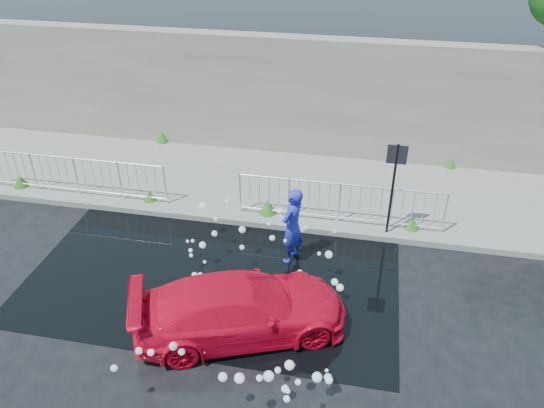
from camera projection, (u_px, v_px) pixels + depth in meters
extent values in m
plane|color=black|center=(179.00, 299.00, 11.03)|extent=(90.00, 90.00, 0.00)
cube|color=slate|center=(238.00, 181.00, 15.15)|extent=(30.00, 4.00, 0.15)
cube|color=slate|center=(219.00, 218.00, 13.49)|extent=(30.00, 0.25, 0.16)
cube|color=#615E51|center=(254.00, 93.00, 16.02)|extent=(30.00, 0.60, 3.50)
cube|color=black|center=(215.00, 272.00, 11.78)|extent=(8.00, 5.00, 0.01)
cylinder|color=black|center=(392.00, 193.00, 12.26)|extent=(0.06, 0.06, 2.50)
cube|color=black|center=(397.00, 155.00, 11.73)|extent=(0.45, 0.04, 0.45)
cylinder|color=silver|center=(165.00, 185.00, 13.70)|extent=(0.05, 0.05, 1.10)
cylinder|color=silver|center=(72.00, 158.00, 13.83)|extent=(5.00, 0.04, 0.04)
cylinder|color=silver|center=(79.00, 190.00, 14.34)|extent=(5.00, 0.04, 0.04)
cylinder|color=silver|center=(240.00, 192.00, 13.37)|extent=(0.05, 0.05, 1.10)
cylinder|color=silver|center=(445.00, 213.00, 12.54)|extent=(0.05, 0.05, 1.10)
cylinder|color=silver|center=(341.00, 184.00, 12.68)|extent=(5.00, 0.04, 0.04)
cylinder|color=silver|center=(338.00, 217.00, 13.18)|extent=(5.00, 0.04, 0.04)
cone|color=#1F4E14|center=(20.00, 181.00, 14.64)|extent=(0.40, 0.40, 0.35)
cone|color=#1F4E14|center=(150.00, 196.00, 14.04)|extent=(0.36, 0.36, 0.26)
cone|color=#1F4E14|center=(268.00, 206.00, 13.48)|extent=(0.44, 0.44, 0.39)
cone|color=#1F4E14|center=(412.00, 223.00, 12.91)|extent=(0.38, 0.38, 0.30)
cone|color=#1F4E14|center=(162.00, 136.00, 17.09)|extent=(0.42, 0.42, 0.38)
cone|color=#1F4E14|center=(451.00, 163.00, 15.64)|extent=(0.34, 0.34, 0.27)
sphere|color=white|center=(216.00, 219.00, 12.04)|extent=(0.10, 0.10, 0.10)
sphere|color=white|center=(227.00, 201.00, 12.36)|extent=(0.10, 0.10, 0.10)
sphere|color=white|center=(193.00, 241.00, 11.63)|extent=(0.08, 0.08, 0.08)
sphere|color=white|center=(259.00, 289.00, 10.97)|extent=(0.08, 0.08, 0.08)
sphere|color=white|center=(187.00, 241.00, 11.84)|extent=(0.07, 0.07, 0.07)
sphere|color=white|center=(214.00, 234.00, 11.86)|extent=(0.13, 0.13, 0.13)
sphere|color=white|center=(212.00, 276.00, 11.20)|extent=(0.14, 0.14, 0.14)
sphere|color=white|center=(194.00, 275.00, 11.21)|extent=(0.12, 0.12, 0.12)
sphere|color=white|center=(329.00, 255.00, 11.23)|extent=(0.17, 0.17, 0.17)
sphere|color=white|center=(340.00, 288.00, 10.79)|extent=(0.16, 0.16, 0.16)
sphere|color=white|center=(330.00, 290.00, 10.75)|extent=(0.12, 0.12, 0.12)
sphere|color=white|center=(280.00, 211.00, 12.24)|extent=(0.14, 0.14, 0.14)
sphere|color=white|center=(274.00, 289.00, 11.00)|extent=(0.08, 0.08, 0.08)
sphere|color=white|center=(281.00, 216.00, 11.97)|extent=(0.07, 0.07, 0.07)
sphere|color=white|center=(269.00, 224.00, 11.75)|extent=(0.09, 0.09, 0.09)
sphere|color=white|center=(334.00, 232.00, 11.68)|extent=(0.06, 0.06, 0.06)
sphere|color=white|center=(190.00, 250.00, 11.58)|extent=(0.09, 0.09, 0.09)
sphere|color=white|center=(205.00, 262.00, 11.36)|extent=(0.07, 0.07, 0.07)
sphere|color=white|center=(319.00, 254.00, 11.28)|extent=(0.08, 0.08, 0.08)
sphere|color=white|center=(300.00, 273.00, 10.96)|extent=(0.13, 0.13, 0.13)
sphere|color=white|center=(242.00, 230.00, 11.77)|extent=(0.16, 0.16, 0.16)
sphere|color=white|center=(203.00, 206.00, 12.40)|extent=(0.18, 0.18, 0.18)
sphere|color=white|center=(285.00, 241.00, 11.37)|extent=(0.08, 0.08, 0.08)
sphere|color=white|center=(202.00, 245.00, 11.60)|extent=(0.15, 0.15, 0.15)
sphere|color=white|center=(272.00, 238.00, 11.44)|extent=(0.12, 0.12, 0.12)
sphere|color=white|center=(200.00, 276.00, 11.33)|extent=(0.16, 0.16, 0.16)
sphere|color=white|center=(302.00, 229.00, 11.79)|extent=(0.15, 0.15, 0.15)
sphere|color=white|center=(242.00, 247.00, 11.50)|extent=(0.11, 0.11, 0.11)
sphere|color=white|center=(306.00, 227.00, 11.76)|extent=(0.10, 0.10, 0.10)
sphere|color=white|center=(191.00, 255.00, 11.55)|extent=(0.09, 0.09, 0.09)
sphere|color=white|center=(335.00, 282.00, 10.89)|extent=(0.15, 0.15, 0.15)
sphere|color=white|center=(290.00, 290.00, 10.92)|extent=(0.15, 0.15, 0.15)
sphere|color=white|center=(329.00, 380.00, 8.74)|extent=(0.14, 0.14, 0.14)
sphere|color=white|center=(223.00, 377.00, 8.22)|extent=(0.15, 0.15, 0.15)
sphere|color=white|center=(173.00, 346.00, 9.10)|extent=(0.15, 0.15, 0.15)
sphere|color=white|center=(287.00, 399.00, 7.76)|extent=(0.11, 0.11, 0.11)
sphere|color=white|center=(327.00, 370.00, 8.97)|extent=(0.06, 0.06, 0.06)
sphere|color=white|center=(285.00, 389.00, 7.78)|extent=(0.11, 0.11, 0.11)
sphere|color=white|center=(239.00, 378.00, 7.96)|extent=(0.16, 0.16, 0.16)
sphere|color=white|center=(269.00, 376.00, 8.30)|extent=(0.17, 0.17, 0.17)
sphere|color=white|center=(288.00, 391.00, 7.74)|extent=(0.07, 0.07, 0.07)
sphere|color=white|center=(151.00, 352.00, 9.05)|extent=(0.12, 0.12, 0.12)
sphere|color=white|center=(278.00, 370.00, 8.98)|extent=(0.11, 0.11, 0.11)
sphere|color=white|center=(203.00, 352.00, 9.39)|extent=(0.08, 0.08, 0.08)
sphere|color=white|center=(317.00, 377.00, 8.54)|extent=(0.17, 0.17, 0.17)
sphere|color=white|center=(298.00, 382.00, 7.96)|extent=(0.09, 0.09, 0.09)
sphere|color=white|center=(114.00, 368.00, 8.33)|extent=(0.11, 0.11, 0.11)
sphere|color=white|center=(139.00, 351.00, 9.11)|extent=(0.13, 0.13, 0.13)
sphere|color=white|center=(182.00, 352.00, 9.17)|extent=(0.12, 0.12, 0.12)
sphere|color=white|center=(328.00, 378.00, 8.88)|extent=(0.14, 0.14, 0.14)
sphere|color=white|center=(259.00, 378.00, 8.15)|extent=(0.11, 0.11, 0.11)
sphere|color=white|center=(289.00, 365.00, 8.42)|extent=(0.16, 0.16, 0.16)
imported|color=red|center=(241.00, 308.00, 9.98)|extent=(4.36, 3.03, 1.17)
imported|color=#202AA4|center=(292.00, 226.00, 11.70)|extent=(0.67, 0.80, 1.85)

